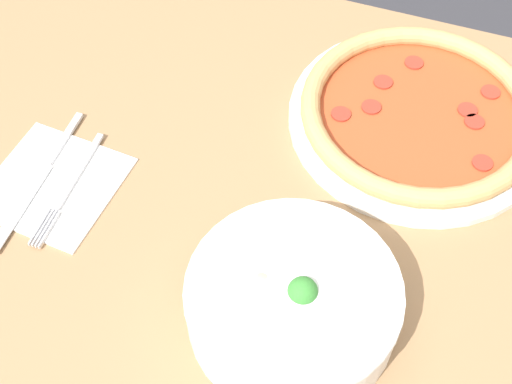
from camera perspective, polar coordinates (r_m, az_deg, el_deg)
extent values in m
cube|color=#99724C|center=(0.87, 0.04, -2.19)|extent=(1.10, 0.84, 0.03)
cylinder|color=olive|center=(1.51, -12.76, 5.28)|extent=(0.06, 0.06, 0.73)
cylinder|color=white|center=(0.97, 12.74, 5.67)|extent=(0.34, 0.34, 0.01)
torus|color=tan|center=(0.96, 12.95, 6.43)|extent=(0.31, 0.31, 0.03)
cylinder|color=#B74723|center=(0.96, 12.84, 6.03)|extent=(0.28, 0.28, 0.01)
cylinder|color=#A83323|center=(1.01, 18.26, 7.61)|extent=(0.03, 0.03, 0.00)
cylinder|color=#A83323|center=(0.97, 17.08, 5.40)|extent=(0.03, 0.03, 0.00)
cylinder|color=#A83323|center=(0.99, 10.14, 8.65)|extent=(0.03, 0.03, 0.00)
cylinder|color=#A83323|center=(0.98, 16.57, 6.31)|extent=(0.03, 0.03, 0.00)
cylinder|color=#A83323|center=(1.03, 12.53, 10.06)|extent=(0.03, 0.03, 0.00)
cylinder|color=#A83323|center=(0.94, 6.81, 6.21)|extent=(0.03, 0.03, 0.00)
cylinder|color=#A83323|center=(0.93, 17.66, 2.23)|extent=(0.03, 0.03, 0.00)
cylinder|color=#A83323|center=(0.96, 9.21, 6.73)|extent=(0.03, 0.03, 0.00)
cylinder|color=white|center=(0.76, 2.96, -8.84)|extent=(0.23, 0.23, 0.06)
torus|color=white|center=(0.74, 3.05, -7.88)|extent=(0.23, 0.23, 0.01)
ellipsoid|color=tan|center=(0.71, 2.82, -14.55)|extent=(0.04, 0.04, 0.02)
ellipsoid|color=tan|center=(0.75, 0.50, -7.02)|extent=(0.04, 0.03, 0.02)
ellipsoid|color=tan|center=(0.75, 3.45, -8.06)|extent=(0.04, 0.04, 0.02)
ellipsoid|color=tan|center=(0.79, 2.41, -2.77)|extent=(0.04, 0.04, 0.02)
ellipsoid|color=tan|center=(0.76, 9.66, -7.06)|extent=(0.04, 0.04, 0.02)
sphere|color=#388433|center=(0.74, 3.75, -7.95)|extent=(0.03, 0.03, 0.03)
cube|color=white|center=(0.92, -15.90, 0.60)|extent=(0.16, 0.16, 0.00)
cube|color=silver|center=(0.92, -13.97, 1.64)|extent=(0.01, 0.13, 0.00)
cube|color=silver|center=(0.88, -16.90, -2.66)|extent=(0.00, 0.05, 0.00)
cube|color=silver|center=(0.88, -16.66, -2.74)|extent=(0.00, 0.05, 0.00)
cube|color=silver|center=(0.88, -16.42, -2.82)|extent=(0.00, 0.05, 0.00)
cube|color=silver|center=(0.88, -16.18, -2.89)|extent=(0.00, 0.05, 0.00)
cube|color=silver|center=(0.96, -15.08, 4.12)|extent=(0.01, 0.09, 0.01)
cube|color=silver|center=(0.91, -18.29, -1.12)|extent=(0.02, 0.14, 0.00)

